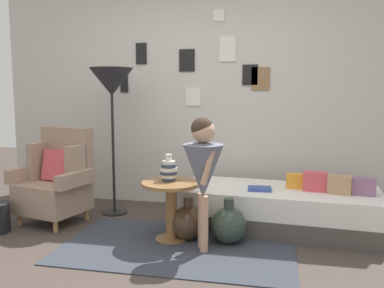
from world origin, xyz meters
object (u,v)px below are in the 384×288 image
person_child (203,166)px  demijohn_far (229,225)px  book_on_daybed (260,189)px  vase_striped (169,170)px  floor_lamp (112,86)px  side_table (171,199)px  armchair (57,179)px  demijohn_near (188,222)px  daybed (278,209)px

person_child → demijohn_far: bearing=47.0°
person_child → book_on_daybed: size_ratio=5.14×
vase_striped → floor_lamp: 1.28m
side_table → armchair: bearing=166.7°
side_table → demijohn_near: bearing=17.4°
armchair → person_child: person_child is taller
armchair → demijohn_near: (1.45, -0.26, -0.28)m
person_child → floor_lamp: bearing=143.5°
side_table → person_child: (0.32, -0.18, 0.34)m
side_table → vase_striped: 0.26m
person_child → vase_striped: bearing=148.6°
daybed → demijohn_far: (-0.42, -0.49, -0.03)m
side_table → person_child: bearing=-28.7°
armchair → floor_lamp: size_ratio=0.61×
daybed → vase_striped: size_ratio=8.07×
vase_striped → book_on_daybed: 0.91m
book_on_daybed → demijohn_near: bearing=-149.0°
floor_lamp → demijohn_near: bearing=-32.8°
armchair → demijohn_far: 1.86m
floor_lamp → daybed: bearing=-5.0°
daybed → floor_lamp: 2.15m
armchair → side_table: (1.30, -0.31, -0.06)m
armchair → side_table: size_ratio=1.80×
demijohn_far → daybed: bearing=49.3°
vase_striped → demijohn_near: vase_striped is taller
side_table → floor_lamp: size_ratio=0.34×
book_on_daybed → side_table: bearing=-151.3°
demijohn_near → demijohn_far: demijohn_far is taller
armchair → demijohn_far: (1.82, -0.28, -0.27)m
vase_striped → book_on_daybed: size_ratio=1.11×
armchair → floor_lamp: 1.13m
book_on_daybed → floor_lamp: bearing=170.7°
daybed → side_table: bearing=-150.9°
vase_striped → side_table: bearing=-51.2°
floor_lamp → person_child: (1.16, -0.86, -0.68)m
person_child → demijohn_far: person_child is taller
armchair → book_on_daybed: bearing=3.1°
demijohn_far → floor_lamp: bearing=154.4°
armchair → side_table: armchair is taller
side_table → daybed: bearing=29.1°
vase_striped → demijohn_near: size_ratio=0.61×
demijohn_far → person_child: bearing=-133.0°
floor_lamp → demijohn_far: 1.94m
daybed → book_on_daybed: book_on_daybed is taller
vase_striped → demijohn_near: (0.18, 0.01, -0.48)m
daybed → demijohn_far: demijohn_far is taller
armchair → daybed: size_ratio=0.49×
daybed → vase_striped: vase_striped is taller
side_table → floor_lamp: bearing=140.9°
daybed → armchair: bearing=-174.5°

